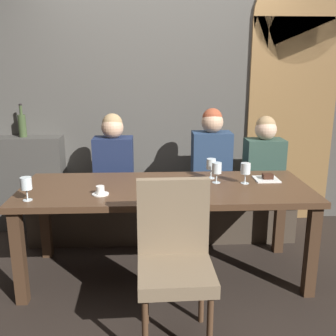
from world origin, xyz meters
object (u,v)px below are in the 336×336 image
at_px(diner_redhead, 114,157).
at_px(wine_bottle_pale_label, 22,125).
at_px(diner_far_end, 264,157).
at_px(dessert_plate, 267,178).
at_px(banquette_bench, 163,215).
at_px(wine_glass_near_right, 26,184).
at_px(wine_glass_near_left, 245,170).
at_px(wine_glass_end_left, 217,168).
at_px(diner_bearded, 211,154).
at_px(espresso_cup, 100,191).
at_px(dining_table, 166,197).
at_px(chair_near_side, 175,252).
at_px(wine_glass_center_back, 211,164).

distance_m(diner_redhead, wine_bottle_pale_label, 1.02).
relative_size(diner_far_end, wine_bottle_pale_label, 2.25).
relative_size(wine_bottle_pale_label, dessert_plate, 1.72).
relative_size(banquette_bench, wine_glass_near_right, 15.24).
bearing_deg(wine_glass_near_right, dessert_plate, 13.06).
distance_m(wine_glass_near_left, wine_glass_end_left, 0.22).
xyz_separation_m(diner_bearded, espresso_cup, (-0.93, -0.85, -0.07)).
height_order(diner_redhead, dessert_plate, diner_redhead).
bearing_deg(dining_table, wine_glass_end_left, 11.21).
relative_size(diner_far_end, espresso_cup, 6.12).
xyz_separation_m(espresso_cup, dessert_plate, (1.30, 0.31, -0.01)).
distance_m(wine_glass_near_right, wine_glass_near_left, 1.61).
relative_size(chair_near_side, wine_bottle_pale_label, 3.01).
distance_m(wine_glass_end_left, dessert_plate, 0.44).
bearing_deg(wine_glass_near_left, chair_near_side, -127.81).
relative_size(dining_table, espresso_cup, 18.33).
xyz_separation_m(wine_glass_near_right, dessert_plate, (1.78, 0.41, -0.10)).
height_order(diner_redhead, espresso_cup, diner_redhead).
distance_m(banquette_bench, wine_glass_center_back, 0.88).
distance_m(wine_glass_center_back, wine_glass_near_left, 0.29).
relative_size(dining_table, diner_redhead, 2.86).
xyz_separation_m(diner_redhead, wine_glass_center_back, (0.83, -0.47, 0.04)).
bearing_deg(diner_redhead, dining_table, -56.27).
xyz_separation_m(diner_redhead, wine_bottle_pale_label, (-0.92, 0.36, 0.26)).
distance_m(wine_bottle_pale_label, wine_glass_near_right, 1.39).
bearing_deg(diner_far_end, wine_glass_near_left, -117.14).
bearing_deg(dessert_plate, wine_glass_near_left, -155.60).
xyz_separation_m(diner_bearded, diner_far_end, (0.51, 0.04, -0.04)).
relative_size(dining_table, wine_glass_end_left, 13.41).
height_order(chair_near_side, dessert_plate, chair_near_side).
relative_size(chair_near_side, diner_redhead, 1.27).
bearing_deg(chair_near_side, wine_glass_near_right, 155.40).
height_order(diner_bearded, wine_bottle_pale_label, wine_bottle_pale_label).
bearing_deg(wine_glass_center_back, wine_glass_near_left, -32.72).
bearing_deg(wine_glass_center_back, dessert_plate, -8.40).
height_order(diner_redhead, diner_bearded, diner_bearded).
distance_m(dining_table, wine_glass_end_left, 0.46).
bearing_deg(wine_bottle_pale_label, diner_redhead, -21.31).
bearing_deg(wine_glass_center_back, wine_glass_end_left, -79.69).
distance_m(dining_table, diner_far_end, 1.22).
distance_m(diner_bearded, wine_glass_center_back, 0.48).
xyz_separation_m(diner_bearded, wine_glass_near_right, (-1.41, -0.95, 0.02)).
relative_size(banquette_bench, diner_far_end, 3.41).
height_order(wine_glass_center_back, dessert_plate, wine_glass_center_back).
relative_size(wine_glass_near_right, wine_glass_near_left, 1.00).
bearing_deg(diner_redhead, wine_glass_center_back, -29.49).
distance_m(banquette_bench, diner_redhead, 0.74).
relative_size(dining_table, wine_glass_near_left, 13.41).
height_order(dining_table, diner_far_end, diner_far_end).
xyz_separation_m(chair_near_side, wine_bottle_pale_label, (-1.40, 1.76, 0.51)).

